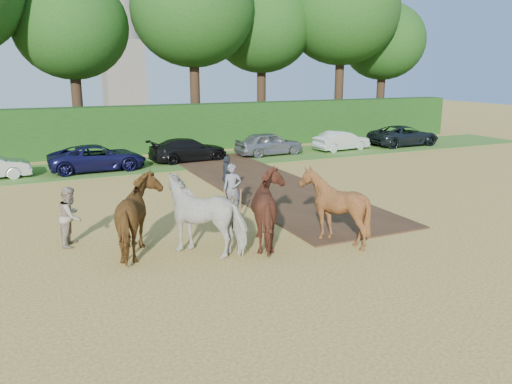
% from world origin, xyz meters
% --- Properties ---
extents(ground, '(120.00, 120.00, 0.00)m').
position_xyz_m(ground, '(0.00, 0.00, 0.00)').
color(ground, gold).
rests_on(ground, ground).
extents(earth_strip, '(4.50, 17.00, 0.05)m').
position_xyz_m(earth_strip, '(1.50, 7.00, 0.03)').
color(earth_strip, '#472D1C').
rests_on(earth_strip, ground).
extents(grass_verge, '(50.00, 5.00, 0.03)m').
position_xyz_m(grass_verge, '(0.00, 14.00, 0.01)').
color(grass_verge, '#38601E').
rests_on(grass_verge, ground).
extents(hedgerow, '(46.00, 1.60, 3.00)m').
position_xyz_m(hedgerow, '(0.00, 18.50, 1.50)').
color(hedgerow, '#14380F').
rests_on(hedgerow, ground).
extents(spectator_near, '(0.98, 1.08, 1.81)m').
position_xyz_m(spectator_near, '(-7.34, 1.82, 0.91)').
color(spectator_near, '#B5A78E').
rests_on(spectator_near, ground).
extents(spectator_far, '(0.73, 1.11, 1.75)m').
position_xyz_m(spectator_far, '(-0.91, 5.33, 0.87)').
color(spectator_far, '#252931').
rests_on(spectator_far, ground).
extents(plough_team, '(7.82, 5.69, 2.25)m').
position_xyz_m(plough_team, '(-2.73, -0.44, 1.12)').
color(plough_team, brown).
rests_on(plough_team, ground).
extents(parked_cars, '(36.51, 3.09, 1.46)m').
position_xyz_m(parked_cars, '(1.16, 13.85, 0.69)').
color(parked_cars, silver).
rests_on(parked_cars, ground).
extents(treeline, '(48.70, 10.60, 14.21)m').
position_xyz_m(treeline, '(-1.69, 21.69, 8.97)').
color(treeline, '#382616').
rests_on(treeline, ground).
extents(church, '(5.20, 5.20, 27.00)m').
position_xyz_m(church, '(4.00, 55.00, 13.73)').
color(church, slate).
rests_on(church, ground).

